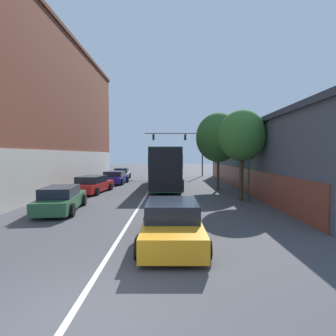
% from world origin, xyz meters
% --- Properties ---
extents(ground_plane, '(160.00, 160.00, 0.00)m').
position_xyz_m(ground_plane, '(0.00, 0.00, 0.00)').
color(ground_plane, '#424247').
extents(lane_center_line, '(0.14, 46.99, 0.01)m').
position_xyz_m(lane_center_line, '(0.00, 17.50, 0.00)').
color(lane_center_line, silver).
rests_on(lane_center_line, ground_plane).
extents(building_left_brick, '(7.49, 26.40, 12.80)m').
position_xyz_m(building_left_brick, '(-10.07, 17.57, 6.51)').
color(building_left_brick, brown).
rests_on(building_left_brick, ground_plane).
extents(building_right_storefront, '(8.56, 27.06, 5.21)m').
position_xyz_m(building_right_storefront, '(11.58, 18.23, 2.73)').
color(building_right_storefront, '#4C515B').
rests_on(building_right_storefront, ground_plane).
extents(bus, '(2.78, 12.23, 3.45)m').
position_xyz_m(bus, '(1.40, 19.93, 1.94)').
color(bus, '#145133').
rests_on(bus, ground_plane).
extents(hatchback_foreground, '(2.13, 4.28, 1.34)m').
position_xyz_m(hatchback_foreground, '(1.82, 4.21, 0.63)').
color(hatchback_foreground, orange).
rests_on(hatchback_foreground, ground_plane).
extents(parked_car_left_near, '(2.40, 4.76, 1.28)m').
position_xyz_m(parked_car_left_near, '(-4.21, 15.53, 0.61)').
color(parked_car_left_near, red).
rests_on(parked_car_left_near, ground_plane).
extents(parked_car_left_mid, '(2.33, 4.67, 1.28)m').
position_xyz_m(parked_car_left_mid, '(-3.83, 8.93, 0.62)').
color(parked_car_left_mid, '#285633').
rests_on(parked_car_left_mid, ground_plane).
extents(parked_car_left_far, '(2.27, 4.13, 1.27)m').
position_xyz_m(parked_car_left_far, '(-3.81, 21.64, 0.61)').
color(parked_car_left_far, navy).
rests_on(parked_car_left_far, ground_plane).
extents(parked_car_left_distant, '(2.10, 4.27, 1.31)m').
position_xyz_m(parked_car_left_distant, '(-4.12, 26.77, 0.62)').
color(parked_car_left_distant, silver).
rests_on(parked_car_left_distant, ground_plane).
extents(traffic_signal_gantry, '(7.83, 0.36, 6.06)m').
position_xyz_m(traffic_signal_gantry, '(3.60, 30.98, 4.40)').
color(traffic_signal_gantry, '#514C47').
rests_on(traffic_signal_gantry, ground_plane).
extents(street_lamp, '(0.29, 0.29, 4.97)m').
position_xyz_m(street_lamp, '(6.46, 11.51, 2.69)').
color(street_lamp, '#233323').
rests_on(street_lamp, ground_plane).
extents(street_tree_near, '(2.90, 2.61, 5.67)m').
position_xyz_m(street_tree_near, '(6.18, 12.11, 4.06)').
color(street_tree_near, '#3D2D1E').
rests_on(street_tree_near, ground_plane).
extents(street_tree_far, '(3.63, 3.26, 6.28)m').
position_xyz_m(street_tree_far, '(5.61, 17.13, 4.28)').
color(street_tree_far, '#4C3823').
rests_on(street_tree_far, ground_plane).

